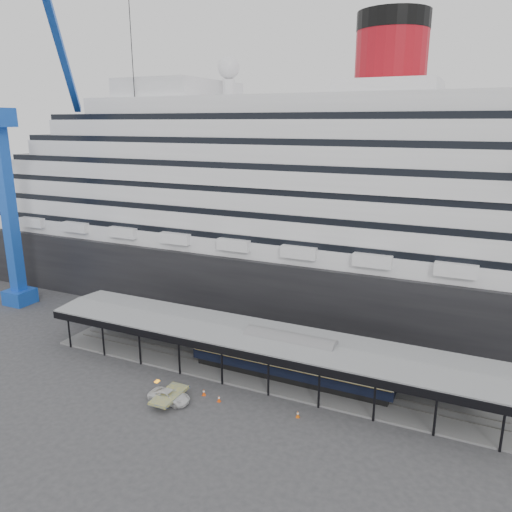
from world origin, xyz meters
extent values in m
plane|color=#333335|center=(0.00, 0.00, 0.00)|extent=(200.00, 200.00, 0.00)
cube|color=black|center=(0.00, 32.00, 5.00)|extent=(130.00, 30.00, 10.00)
cylinder|color=#A20D17|center=(8.00, 32.00, 37.40)|extent=(10.00, 10.00, 9.00)
cylinder|color=black|center=(8.00, 32.00, 42.65)|extent=(10.10, 10.10, 2.50)
sphere|color=silver|center=(-18.00, 32.00, 37.70)|extent=(3.60, 3.60, 3.60)
cube|color=slate|center=(0.00, 5.00, 0.12)|extent=(56.00, 8.00, 0.24)
cube|color=slate|center=(0.00, 4.28, 0.28)|extent=(54.00, 0.08, 0.10)
cube|color=slate|center=(0.00, 5.72, 0.28)|extent=(54.00, 0.08, 0.10)
cube|color=black|center=(0.00, 0.50, 4.45)|extent=(56.00, 0.18, 0.90)
cube|color=black|center=(0.00, 9.50, 4.45)|extent=(56.00, 0.18, 0.90)
cube|color=slate|center=(0.00, 5.00, 5.18)|extent=(56.00, 9.00, 0.24)
cube|color=blue|center=(-46.00, 10.00, 1.20)|extent=(4.00, 4.00, 2.40)
cube|color=blue|center=(-46.00, 10.00, 15.40)|extent=(1.80, 1.80, 26.00)
cube|color=blue|center=(-37.61, 15.88, 39.20)|extent=(12.92, 17.86, 16.80)
cylinder|color=black|center=(-29.22, 21.75, 23.60)|extent=(0.12, 0.12, 47.21)
imported|color=silver|center=(-6.23, -4.81, 0.64)|extent=(4.66, 2.21, 1.28)
cube|color=black|center=(3.79, 5.00, 0.63)|extent=(23.14, 2.75, 0.77)
cube|color=black|center=(3.79, 5.00, 1.62)|extent=(24.25, 3.20, 1.21)
cube|color=beige|center=(3.79, 5.00, 2.94)|extent=(24.25, 3.24, 1.43)
cube|color=black|center=(3.79, 5.00, 3.88)|extent=(24.25, 3.20, 0.44)
cube|color=#D8450C|center=(-1.41, -2.53, 0.02)|extent=(0.41, 0.41, 0.03)
cone|color=#D8450C|center=(-1.41, -2.53, 0.38)|extent=(0.34, 0.34, 0.72)
cylinder|color=white|center=(-1.41, -2.53, 0.45)|extent=(0.23, 0.23, 0.14)
cube|color=#F04F0D|center=(-3.55, -2.10, 0.02)|extent=(0.49, 0.49, 0.03)
cone|color=#F04F0D|center=(-3.55, -2.10, 0.40)|extent=(0.42, 0.42, 0.76)
cylinder|color=white|center=(-3.55, -2.10, 0.47)|extent=(0.24, 0.24, 0.15)
cube|color=#DF5D0C|center=(7.33, -1.73, 0.01)|extent=(0.47, 0.47, 0.03)
cone|color=#DF5D0C|center=(7.33, -1.73, 0.38)|extent=(0.40, 0.40, 0.72)
cylinder|color=white|center=(7.33, -1.73, 0.45)|extent=(0.23, 0.23, 0.14)
camera|label=1|loc=(22.38, -44.20, 29.16)|focal=35.00mm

